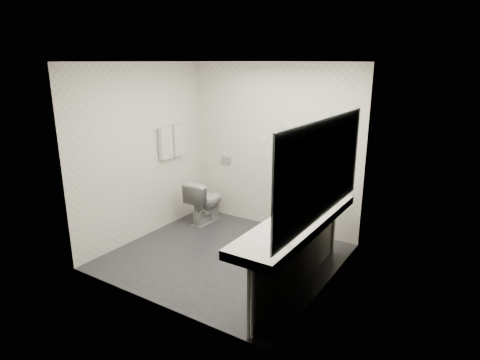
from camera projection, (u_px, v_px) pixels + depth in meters
The scene contains 32 objects.
floor at pixel (225, 256), 5.40m from camera, with size 2.80×2.80×0.00m, color #28282D.
ceiling at pixel (222, 62), 4.70m from camera, with size 2.80×2.80×0.00m, color white.
wall_back at pixel (273, 148), 6.10m from camera, with size 2.80×2.80×0.00m, color white.
wall_front at pixel (148, 193), 4.00m from camera, with size 2.80×2.80×0.00m, color white.
wall_left at pixel (143, 153), 5.77m from camera, with size 2.60×2.60×0.00m, color white.
wall_right at pixel (331, 183), 4.32m from camera, with size 2.60×2.60×0.00m, color white.
vanity_counter at pixel (298, 223), 4.43m from camera, with size 0.55×2.20×0.10m, color white.
vanity_panel at pixel (298, 258), 4.54m from camera, with size 0.03×2.15×0.75m, color gray.
vanity_post_near at pixel (253, 304), 3.68m from camera, with size 0.06×0.06×0.75m, color silver.
vanity_post_far at pixel (333, 228), 5.36m from camera, with size 0.06×0.06×0.75m, color silver.
mirror at pixel (323, 169), 4.11m from camera, with size 0.02×2.20×1.05m, color #B2BCC6.
basin_near at pixel (269, 241), 3.89m from camera, with size 0.40×0.31×0.05m, color white.
basin_far at pixel (320, 203), 4.94m from camera, with size 0.40×0.31×0.05m, color white.
faucet_near at pixel (288, 237), 3.77m from camera, with size 0.04×0.04×0.15m, color silver.
faucet_far at pixel (336, 199), 4.82m from camera, with size 0.04×0.04×0.15m, color silver.
soap_bottle_a at pixel (304, 217), 4.32m from camera, with size 0.05×0.05×0.11m, color white.
soap_bottle_b at pixel (296, 210), 4.53m from camera, with size 0.08×0.08×0.10m, color white.
soap_bottle_c at pixel (300, 212), 4.43m from camera, with size 0.05×0.05×0.13m, color white.
glass_left at pixel (316, 207), 4.62m from camera, with size 0.06×0.06×0.11m, color silver.
glass_right at pixel (318, 208), 4.58m from camera, with size 0.06×0.06×0.11m, color silver.
toilet at pixel (205, 201), 6.48m from camera, with size 0.39×0.69×0.70m, color white.
flush_plate at pixel (226, 160), 6.61m from camera, with size 0.18×0.02×0.12m, color #B2B5BA.
pedal_bin at pixel (266, 237), 5.67m from camera, with size 0.20×0.20×0.28m, color #B2B5BA.
bin_lid at pixel (266, 227), 5.63m from camera, with size 0.20×0.20×0.01m, color #B2B5BA.
towel_rail at pixel (171, 127), 6.11m from camera, with size 0.02×0.02×0.62m, color silver.
towel_near at pixel (166, 143), 6.05m from camera, with size 0.07×0.24×0.48m, color silver.
towel_far at pixel (178, 140), 6.28m from camera, with size 0.07×0.24×0.48m, color silver.
dryer_cradle at pixel (287, 133), 5.87m from camera, with size 0.10×0.04×0.14m, color #96989C.
dryer_barrel at pixel (285, 132), 5.81m from camera, with size 0.08×0.08×0.14m, color #96989C.
dryer_cord at pixel (286, 150), 5.93m from camera, with size 0.02×0.02×0.35m, color black.
switch_plate_a at pixel (264, 140), 6.14m from camera, with size 0.09×0.02×0.09m, color white.
switch_plate_b at pixel (306, 145), 5.77m from camera, with size 0.09×0.02×0.09m, color white.
Camera 1 is at (2.81, -4.01, 2.49)m, focal length 30.22 mm.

